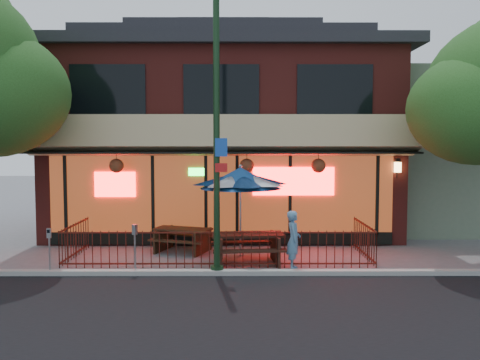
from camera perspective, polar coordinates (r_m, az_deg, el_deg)
The scene contains 12 objects.
ground at distance 13.46m, azimuth -2.53°, elevation -10.06°, with size 80.00×80.00×0.00m, color gray.
curb at distance 12.96m, azimuth -2.62°, elevation -10.33°, with size 80.00×0.25×0.12m, color #999993.
restaurant_building at distance 20.18m, azimuth -1.73°, elevation 6.43°, with size 12.96×9.49×8.05m.
neighbor_building at distance 22.41m, azimuth 22.03°, elevation 3.02°, with size 6.00×7.00×6.00m, color slate.
patio_fence at distance 13.82m, azimuth -2.45°, elevation -7.01°, with size 8.44×2.62×1.00m.
street_light at distance 12.66m, azimuth -2.63°, elevation 3.45°, with size 0.43×0.32×7.00m.
picnic_table_left at distance 15.63m, azimuth -6.43°, elevation -6.31°, with size 2.04×1.79×0.73m.
picnic_table_right at distance 14.02m, azimuth 0.88°, elevation -7.18°, with size 2.08×1.66×0.84m.
patio_umbrella at distance 14.72m, azimuth 0.04°, elevation 0.23°, with size 2.36×2.36×2.70m.
pedestrian at distance 13.46m, azimuth 6.04°, elevation -6.71°, with size 0.56×0.37×1.54m, color #5585AA.
parking_meter_near at distance 13.14m, azimuth -11.72°, elevation -6.67°, with size 0.14×0.13×1.26m.
parking_meter_far at distance 13.67m, azimuth -20.62°, elevation -6.67°, with size 0.11×0.10×1.18m.
Camera 1 is at (0.55, -13.05, 3.27)m, focal length 38.00 mm.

